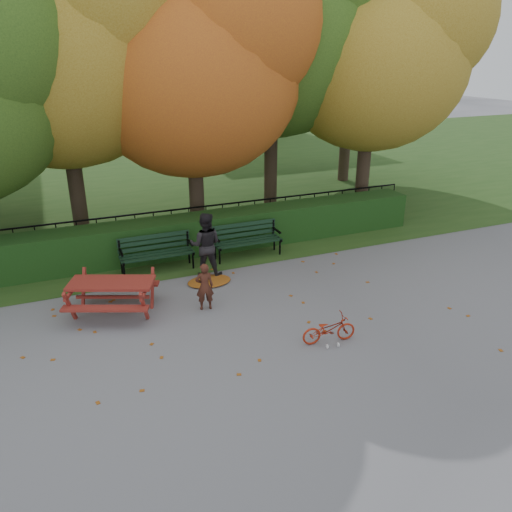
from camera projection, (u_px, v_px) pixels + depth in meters
name	position (u px, v px, depth m)	size (l,w,h in m)	color
ground	(264.00, 330.00, 9.79)	(90.00, 90.00, 0.00)	gray
grass_strip	(136.00, 176.00, 21.73)	(90.00, 90.00, 0.00)	#1F3E14
building_right	(209.00, 37.00, 34.25)	(9.00, 6.00, 12.00)	#B9A991
hedge	(198.00, 234.00, 13.44)	(13.00, 0.90, 1.00)	black
iron_fence	(190.00, 224.00, 14.11)	(14.00, 0.04, 1.02)	black
tree_b	(71.00, 37.00, 12.62)	(6.72, 6.40, 8.79)	black
tree_c	(205.00, 61.00, 13.34)	(6.30, 6.00, 8.00)	black
tree_d	(287.00, 18.00, 15.07)	(7.14, 6.80, 9.58)	black
tree_e	(386.00, 50.00, 15.10)	(6.09, 5.80, 8.16)	black
tree_g	(363.00, 42.00, 19.05)	(6.30, 6.00, 8.55)	black
bench_left	(156.00, 250.00, 12.29)	(1.80, 0.57, 0.88)	black
bench_right	(246.00, 237.00, 13.14)	(1.80, 0.57, 0.88)	black
picnic_table	(112.00, 289.00, 10.19)	(2.09, 1.91, 0.83)	maroon
leaf_pile	(209.00, 281.00, 11.77)	(1.04, 0.72, 0.07)	maroon
leaf_scatter	(258.00, 322.00, 10.04)	(9.00, 5.70, 0.01)	maroon
child	(205.00, 287.00, 10.39)	(0.38, 0.25, 1.04)	#411E14
adult	(205.00, 245.00, 11.87)	(0.77, 0.60, 1.59)	black
bicycle	(329.00, 329.00, 9.28)	(0.36, 1.04, 0.55)	#9A220E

